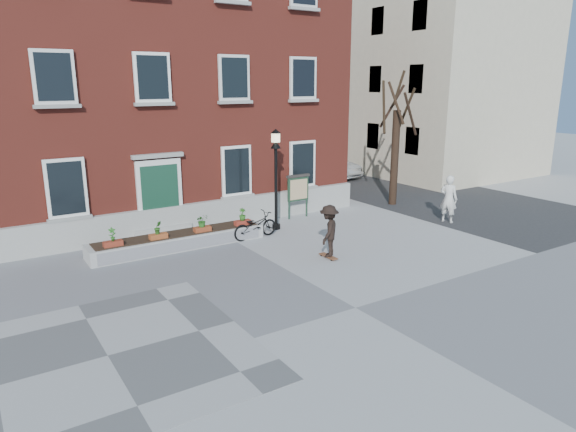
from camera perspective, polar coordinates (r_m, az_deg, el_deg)
ground at (r=13.56m, az=7.51°, el=-10.08°), size 100.00×100.00×0.00m
checker_patch at (r=11.94m, az=-19.40°, el=-14.44°), size 6.00×6.00×0.01m
bicycle at (r=19.05m, az=-3.66°, el=-1.06°), size 1.93×0.84×0.98m
parked_car at (r=31.57m, az=4.62°, el=5.62°), size 2.06×4.41×1.40m
bystander at (r=22.11m, az=17.42°, el=1.83°), size 0.67×0.83×1.97m
brick_building at (r=24.08m, az=-18.87°, el=15.49°), size 18.40×10.85×12.60m
planter_assembly at (r=18.37m, az=-11.98°, el=-2.56°), size 6.20×1.12×1.15m
bare_tree at (r=24.50m, az=11.84°, el=7.67°), size 1.83×1.83×6.16m
side_street at (r=39.09m, az=9.46°, el=16.51°), size 15.20×36.00×14.50m
lamp_post at (r=19.79m, az=-1.36°, el=5.64°), size 0.40×0.40×3.93m
notice_board at (r=21.73m, az=1.13°, el=3.03°), size 1.10×0.16×1.87m
skateboarder at (r=16.80m, az=4.57°, el=-1.67°), size 1.27×1.20×1.80m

